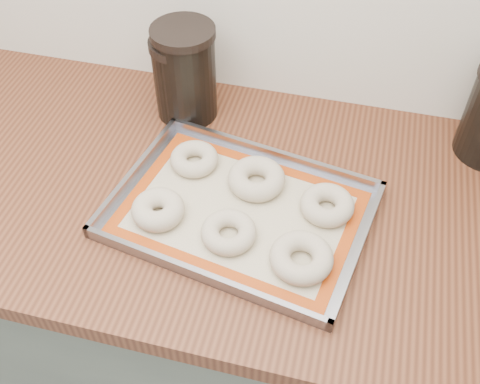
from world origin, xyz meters
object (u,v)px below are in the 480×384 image
(canister_mid, at_px, (181,78))
(bagel_front_right, at_px, (301,258))
(baking_tray, at_px, (240,211))
(bagel_front_mid, at_px, (229,232))
(canister_left, at_px, (186,73))
(bagel_front_left, at_px, (158,210))
(bagel_back_left, at_px, (194,159))
(bagel_back_mid, at_px, (257,179))
(bagel_back_right, at_px, (327,205))

(canister_mid, bearing_deg, bagel_front_right, -46.86)
(baking_tray, xyz_separation_m, bagel_front_mid, (-0.00, -0.06, 0.01))
(bagel_front_mid, bearing_deg, canister_left, 118.76)
(bagel_front_left, bearing_deg, bagel_back_left, 80.79)
(bagel_back_mid, relative_size, bagel_back_right, 1.10)
(bagel_front_mid, xyz_separation_m, bagel_back_mid, (0.02, 0.14, 0.00))
(bagel_front_right, relative_size, canister_mid, 0.60)
(bagel_back_left, distance_m, canister_mid, 0.19)
(baking_tray, relative_size, bagel_back_mid, 4.66)
(bagel_back_left, relative_size, canister_left, 0.46)
(bagel_front_right, relative_size, bagel_back_left, 1.14)
(bagel_back_left, distance_m, canister_left, 0.19)
(baking_tray, bearing_deg, bagel_back_mid, 79.18)
(canister_mid, bearing_deg, baking_tray, -53.06)
(canister_left, bearing_deg, canister_mid, -173.64)
(bagel_front_left, xyz_separation_m, bagel_back_mid, (0.16, 0.12, -0.00))
(bagel_front_mid, relative_size, canister_mid, 0.54)
(bagel_back_left, relative_size, canister_mid, 0.53)
(bagel_front_right, height_order, bagel_back_right, same)
(bagel_front_left, bearing_deg, baking_tray, 18.06)
(bagel_front_mid, height_order, bagel_back_mid, bagel_back_mid)
(baking_tray, bearing_deg, bagel_front_mid, -94.19)
(bagel_back_right, bearing_deg, canister_left, 147.17)
(bagel_front_left, height_order, bagel_front_mid, bagel_front_left)
(bagel_front_mid, bearing_deg, bagel_back_mid, 82.21)
(canister_mid, bearing_deg, bagel_front_left, -80.44)
(bagel_back_mid, height_order, canister_left, canister_left)
(bagel_back_right, xyz_separation_m, canister_left, (-0.33, 0.22, 0.08))
(bagel_back_left, bearing_deg, bagel_front_right, -36.88)
(baking_tray, xyz_separation_m, bagel_front_left, (-0.14, -0.05, 0.02))
(baking_tray, height_order, bagel_back_left, bagel_back_left)
(bagel_back_left, distance_m, bagel_back_mid, 0.13)
(canister_mid, bearing_deg, canister_left, 6.36)
(bagel_front_mid, distance_m, bagel_back_right, 0.19)
(baking_tray, relative_size, canister_left, 2.46)
(canister_left, xyz_separation_m, canister_mid, (-0.01, -0.00, -0.01))
(bagel_front_right, height_order, canister_left, canister_left)
(bagel_front_left, relative_size, bagel_back_right, 0.98)
(bagel_front_left, distance_m, bagel_back_mid, 0.20)
(bagel_back_left, xyz_separation_m, canister_left, (-0.06, 0.16, 0.08))
(bagel_front_left, bearing_deg, bagel_front_right, -8.58)
(baking_tray, height_order, canister_mid, canister_mid)
(bagel_front_mid, bearing_deg, bagel_front_right, -10.20)
(bagel_back_right, bearing_deg, bagel_front_mid, -146.63)
(bagel_front_right, bearing_deg, canister_left, 131.94)
(baking_tray, height_order, bagel_back_right, bagel_back_right)
(canister_left, bearing_deg, bagel_front_mid, -61.24)
(bagel_back_mid, bearing_deg, baking_tray, -100.82)
(canister_left, bearing_deg, bagel_front_left, -82.71)
(bagel_front_left, distance_m, bagel_front_mid, 0.14)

